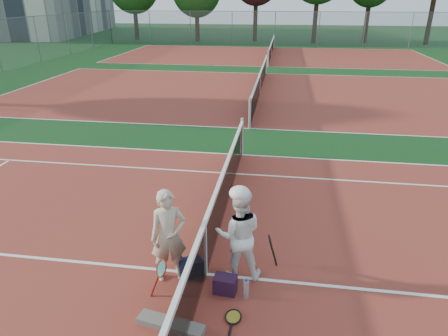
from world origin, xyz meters
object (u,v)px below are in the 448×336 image
object	(u,v)px
water_bottle	(246,289)
sports_bag_purple	(225,284)
racket_red	(162,277)
racket_black_held	(270,251)
net_main	(205,248)
racket_spare	(233,317)
player_a	(169,236)
sports_bag_navy	(191,267)
player_b	(239,235)

from	to	relation	value
water_bottle	sports_bag_purple	bearing A→B (deg)	167.83
racket_red	racket_black_held	size ratio (longest dim) A/B	0.94
water_bottle	net_main	bearing A→B (deg)	147.97
net_main	racket_spare	xyz separation A→B (m)	(0.57, -0.91, -0.49)
player_a	racket_spare	size ratio (longest dim) A/B	2.59
racket_spare	racket_black_held	bearing A→B (deg)	-17.07
player_a	racket_spare	xyz separation A→B (m)	(1.12, -0.77, -0.75)
player_a	sports_bag_navy	xyz separation A→B (m)	(0.31, 0.11, -0.64)
player_b	racket_spare	xyz separation A→B (m)	(0.04, -0.99, -0.75)
water_bottle	sports_bag_navy	bearing A→B (deg)	156.49
net_main	racket_red	xyz separation A→B (m)	(-0.59, -0.50, -0.23)
net_main	sports_bag_purple	bearing A→B (deg)	-44.56
net_main	sports_bag_navy	world-z (taller)	net_main
sports_bag_navy	racket_black_held	bearing A→B (deg)	18.60
racket_spare	player_a	bearing A→B (deg)	57.67
player_a	racket_black_held	size ratio (longest dim) A/B	2.65
net_main	racket_spare	distance (m)	1.18
player_b	sports_bag_navy	distance (m)	1.00
racket_red	racket_black_held	bearing A→B (deg)	-15.06
racket_black_held	sports_bag_purple	bearing A→B (deg)	42.34
racket_spare	racket_red	bearing A→B (deg)	72.66
player_a	sports_bag_purple	bearing A→B (deg)	-37.77
racket_red	racket_spare	world-z (taller)	racket_red
sports_bag_navy	racket_red	bearing A→B (deg)	-126.24
water_bottle	racket_red	bearing A→B (deg)	-177.56
net_main	player_a	world-z (taller)	player_a
player_b	water_bottle	size ratio (longest dim) A/B	5.15
net_main	racket_red	size ratio (longest dim) A/B	19.92
net_main	racket_black_held	bearing A→B (deg)	21.17
player_a	sports_bag_purple	distance (m)	1.15
net_main	player_a	bearing A→B (deg)	-166.31
player_b	sports_bag_navy	bearing A→B (deg)	0.01
player_b	racket_spare	size ratio (longest dim) A/B	2.57
sports_bag_navy	sports_bag_purple	size ratio (longest dim) A/B	1.04
player_b	water_bottle	bearing A→B (deg)	100.88
racket_black_held	racket_red	bearing A→B (deg)	21.60
player_b	racket_black_held	bearing A→B (deg)	-155.28
player_a	net_main	bearing A→B (deg)	-9.81
net_main	sports_bag_navy	distance (m)	0.44
player_a	racket_black_held	bearing A→B (deg)	-4.88
net_main	water_bottle	world-z (taller)	net_main
net_main	sports_bag_navy	size ratio (longest dim) A/B	30.51
racket_black_held	sports_bag_purple	xyz separation A→B (m)	(-0.65, -0.77, -0.15)
racket_spare	sports_bag_navy	distance (m)	1.20
sports_bag_purple	water_bottle	bearing A→B (deg)	-12.17
racket_red	sports_bag_purple	xyz separation A→B (m)	(0.96, 0.13, -0.14)
player_b	sports_bag_purple	xyz separation A→B (m)	(-0.15, -0.45, -0.63)
player_a	racket_red	distance (m)	0.62
sports_bag_navy	net_main	bearing A→B (deg)	6.93
player_b	racket_black_held	distance (m)	0.76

